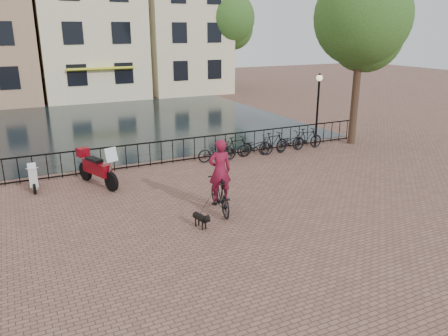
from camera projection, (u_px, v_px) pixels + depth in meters
name	position (u px, v px, depth m)	size (l,w,h in m)	color
ground	(272.00, 240.00, 11.86)	(100.00, 100.00, 0.00)	brown
canal_water	(122.00, 123.00, 26.68)	(20.00, 20.00, 0.00)	black
railing	(173.00, 151.00, 18.56)	(20.00, 0.05, 1.02)	black
canal_house_mid	(87.00, 24.00, 35.98)	(8.00, 9.50, 11.80)	beige
canal_house_right	(178.00, 15.00, 39.08)	(7.00, 9.00, 13.30)	beige
tree_near_right	(362.00, 18.00, 20.13)	(4.48, 4.48, 8.24)	black
tree_far_right	(227.00, 19.00, 38.06)	(4.76, 4.76, 8.76)	black
lamp_post	(318.00, 98.00, 20.64)	(0.30, 0.30, 3.45)	black
cyclist	(220.00, 180.00, 13.40)	(0.93, 2.06, 2.73)	black
dog	(201.00, 220.00, 12.53)	(0.40, 0.78, 0.50)	black
motorcycle	(97.00, 164.00, 15.78)	(1.33, 2.33, 1.63)	maroon
scooter	(33.00, 174.00, 15.45)	(0.42, 1.28, 1.17)	beige
parked_bike_0	(217.00, 151.00, 18.81)	(0.60, 1.72, 0.90)	black
parked_bike_1	(236.00, 148.00, 19.19)	(0.47, 1.66, 1.00)	black
parked_bike_2	(255.00, 146.00, 19.60)	(0.60, 1.72, 0.90)	black
parked_bike_3	(273.00, 143.00, 19.98)	(0.47, 1.66, 1.00)	black
parked_bike_4	(290.00, 142.00, 20.39)	(0.60, 1.72, 0.90)	black
parked_bike_5	(307.00, 139.00, 20.77)	(0.47, 1.66, 1.00)	black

